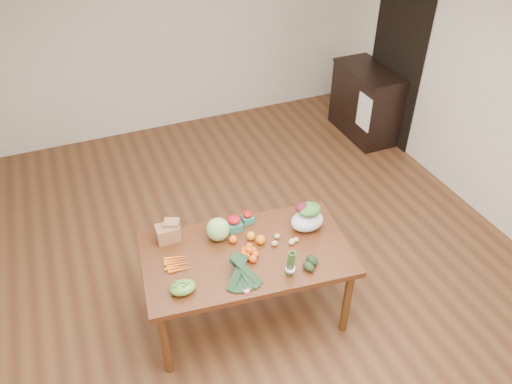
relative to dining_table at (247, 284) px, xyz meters
name	(u,v)px	position (x,y,z in m)	size (l,w,h in m)	color
floor	(265,258)	(0.42, 0.58, -0.38)	(6.00, 6.00, 0.00)	brown
room_walls	(267,143)	(0.42, 0.58, 0.97)	(5.02, 6.02, 2.70)	silver
dining_table	(247,284)	(0.00, 0.00, 0.00)	(1.66, 0.92, 0.75)	#532513
doorway_dark	(396,63)	(2.90, 2.18, 0.68)	(0.02, 1.00, 2.10)	black
cabinet	(365,102)	(2.64, 2.34, 0.10)	(0.52, 1.02, 0.94)	black
dish_towel	(364,112)	(2.38, 1.98, 0.18)	(0.02, 0.28, 0.45)	white
paper_bag	(168,232)	(-0.54, 0.39, 0.46)	(0.25, 0.20, 0.17)	#A46749
cabbage	(218,229)	(-0.16, 0.25, 0.47)	(0.20, 0.20, 0.20)	#97C773
strawberry_basket_a	(234,224)	(0.01, 0.30, 0.43)	(0.12, 0.12, 0.11)	red
strawberry_basket_b	(248,218)	(0.15, 0.35, 0.42)	(0.09, 0.09, 0.09)	#AF1C0B
orange_a	(233,239)	(-0.06, 0.15, 0.41)	(0.07, 0.07, 0.07)	orange
orange_b	(251,236)	(0.09, 0.13, 0.41)	(0.08, 0.08, 0.08)	orange
orange_c	(260,240)	(0.14, 0.06, 0.42)	(0.08, 0.08, 0.08)	#DD550D
mandarin_cluster	(249,252)	(0.00, -0.04, 0.43)	(0.18, 0.18, 0.10)	#E35A0D
carrots	(179,263)	(-0.54, 0.08, 0.39)	(0.22, 0.19, 0.03)	orange
snap_pea_bag	(183,288)	(-0.59, -0.20, 0.42)	(0.20, 0.15, 0.09)	#5A9633
kale_bunch	(243,275)	(-0.14, -0.29, 0.45)	(0.32, 0.40, 0.16)	black
asparagus_bundle	(291,263)	(0.22, -0.35, 0.50)	(0.08, 0.08, 0.25)	#407134
potato_a	(275,243)	(0.24, -0.01, 0.40)	(0.06, 0.05, 0.05)	tan
potato_b	(292,242)	(0.38, -0.05, 0.40)	(0.06, 0.05, 0.05)	#DDCE7F
potato_c	(292,241)	(0.39, -0.03, 0.39)	(0.05, 0.04, 0.04)	tan
potato_d	(277,236)	(0.30, 0.06, 0.40)	(0.05, 0.05, 0.04)	tan
potato_e	(296,240)	(0.42, -0.03, 0.40)	(0.05, 0.04, 0.04)	#CCB976
avocado_a	(309,267)	(0.37, -0.36, 0.41)	(0.07, 0.11, 0.07)	black
avocado_b	(312,260)	(0.42, -0.31, 0.41)	(0.08, 0.11, 0.08)	black
salad_bag	(307,218)	(0.58, 0.08, 0.49)	(0.29, 0.22, 0.22)	silver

